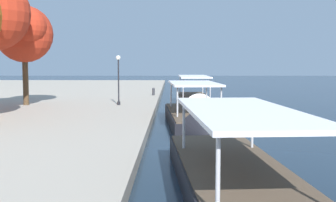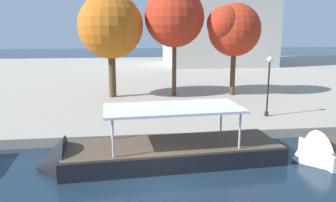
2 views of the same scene
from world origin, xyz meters
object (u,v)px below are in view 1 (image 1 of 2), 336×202
Objects in this scene: tour_boat_1 at (195,123)px; lamp_post at (118,76)px; tour_boat_2 at (195,103)px; tree_1 at (24,32)px; mooring_bollard_0 at (153,91)px.

lamp_post is (8.55, 5.97, 2.78)m from tour_boat_1.
tour_boat_2 is 8.68m from lamp_post.
tree_1 is (8.23, 13.68, 6.34)m from tour_boat_1.
tour_boat_2 is at bearing -70.27° from tree_1.
tree_1 is (-11.10, 10.18, 5.60)m from mooring_bollard_0.
lamp_post is at bearing 167.10° from mooring_bollard_0.
tour_boat_2 is 3.38× the size of lamp_post.
tour_boat_1 is 13.41m from tour_boat_2.
tour_boat_1 is 2.93× the size of lamp_post.
lamp_post reaches higher than tour_boat_2.
tour_boat_1 is 0.87× the size of tour_boat_2.
lamp_post reaches higher than mooring_bollard_0.
tour_boat_2 is at bearing -144.75° from mooring_bollard_0.
tour_boat_1 is at bearing -4.11° from tour_boat_2.
tour_boat_2 is 16.88× the size of mooring_bollard_0.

